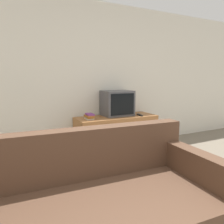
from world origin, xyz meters
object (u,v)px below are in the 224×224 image
object	(u,v)px
television	(117,103)
book_stack	(89,116)
remote_on_stand	(140,115)
couch	(77,221)
tv_stand	(116,133)

from	to	relation	value
television	book_stack	world-z (taller)	television
book_stack	remote_on_stand	size ratio (longest dim) A/B	1.06
couch	book_stack	size ratio (longest dim) A/B	10.55
couch	tv_stand	bearing A→B (deg)	58.78
remote_on_stand	couch	bearing A→B (deg)	-133.71
couch	book_stack	distance (m)	2.15
book_stack	remote_on_stand	distance (m)	0.94
tv_stand	remote_on_stand	bearing A→B (deg)	-17.23
remote_on_stand	tv_stand	bearing A→B (deg)	162.77
tv_stand	couch	size ratio (longest dim) A/B	0.65
couch	remote_on_stand	world-z (taller)	couch
television	book_stack	xyz separation A→B (m)	(-0.58, -0.12, -0.18)
television	book_stack	size ratio (longest dim) A/B	2.47
television	remote_on_stand	world-z (taller)	television
tv_stand	couch	world-z (taller)	couch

